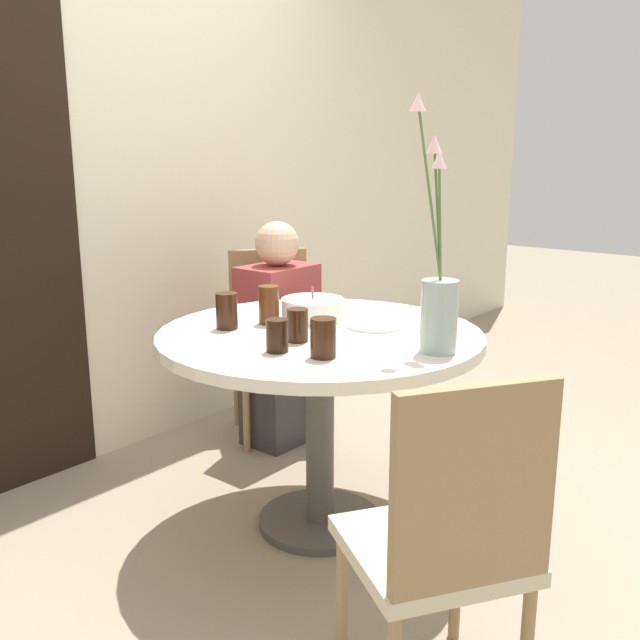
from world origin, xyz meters
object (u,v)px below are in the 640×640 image
(chair_far_back, at_px, (272,333))
(drink_glass_2, at_px, (277,335))
(drink_glass_0, at_px, (298,325))
(drink_glass_1, at_px, (323,338))
(birthday_cake, at_px, (313,309))
(drink_glass_4, at_px, (227,311))
(side_plate, at_px, (375,325))
(drink_glass_3, at_px, (269,305))
(person_guest, at_px, (278,342))
(flower_vase, at_px, (438,294))
(chair_right_flank, at_px, (449,533))

(chair_far_back, height_order, drink_glass_2, chair_far_back)
(drink_glass_0, xyz_separation_m, drink_glass_2, (-0.13, -0.03, -0.00))
(drink_glass_1, bearing_deg, drink_glass_0, 63.62)
(birthday_cake, distance_m, drink_glass_4, 0.33)
(side_plate, height_order, drink_glass_3, drink_glass_3)
(person_guest, bearing_deg, side_plate, -111.93)
(chair_far_back, bearing_deg, drink_glass_0, -95.48)
(birthday_cake, xyz_separation_m, side_plate, (0.06, -0.24, -0.04))
(chair_far_back, bearing_deg, drink_glass_1, -93.01)
(birthday_cake, bearing_deg, drink_glass_4, 154.13)
(side_plate, bearing_deg, drink_glass_2, 174.16)
(drink_glass_1, distance_m, drink_glass_2, 0.16)
(flower_vase, distance_m, drink_glass_0, 0.47)
(chair_right_flank, distance_m, side_plate, 1.03)
(birthday_cake, height_order, drink_glass_0, birthday_cake)
(side_plate, distance_m, drink_glass_0, 0.34)
(chair_right_flank, distance_m, drink_glass_2, 0.85)
(drink_glass_3, relative_size, drink_glass_4, 1.09)
(drink_glass_2, bearing_deg, drink_glass_1, -74.25)
(chair_far_back, height_order, birthday_cake, chair_far_back)
(birthday_cake, distance_m, drink_glass_2, 0.45)
(side_plate, height_order, drink_glass_4, drink_glass_4)
(chair_right_flank, distance_m, drink_glass_3, 1.19)
(chair_far_back, xyz_separation_m, drink_glass_3, (-0.61, -0.56, 0.32))
(drink_glass_4, bearing_deg, birthday_cake, -25.87)
(chair_right_flank, relative_size, drink_glass_0, 8.08)
(birthday_cake, relative_size, drink_glass_3, 1.67)
(chair_right_flank, bearing_deg, drink_glass_0, -82.62)
(side_plate, height_order, drink_glass_1, drink_glass_1)
(chair_far_back, distance_m, drink_glass_4, 0.96)
(flower_vase, height_order, person_guest, flower_vase)
(drink_glass_1, height_order, drink_glass_2, drink_glass_1)
(chair_far_back, distance_m, birthday_cake, 0.84)
(drink_glass_0, distance_m, drink_glass_2, 0.14)
(flower_vase, bearing_deg, chair_far_back, 66.03)
(side_plate, bearing_deg, birthday_cake, 103.83)
(drink_glass_4, bearing_deg, chair_right_flank, -107.43)
(drink_glass_3, bearing_deg, flower_vase, -84.20)
(drink_glass_1, distance_m, person_guest, 1.17)
(flower_vase, distance_m, person_guest, 1.26)
(chair_far_back, relative_size, drink_glass_1, 7.27)
(side_plate, relative_size, drink_glass_1, 1.76)
(birthday_cake, bearing_deg, drink_glass_2, -154.15)
(drink_glass_3, bearing_deg, drink_glass_4, 157.41)
(chair_far_back, xyz_separation_m, chair_right_flank, (-1.10, -1.59, 0.00))
(drink_glass_3, bearing_deg, chair_far_back, 42.73)
(birthday_cake, relative_size, flower_vase, 0.30)
(drink_glass_0, bearing_deg, person_guest, 46.93)
(chair_far_back, height_order, chair_right_flank, same)
(drink_glass_4, bearing_deg, flower_vase, -73.26)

